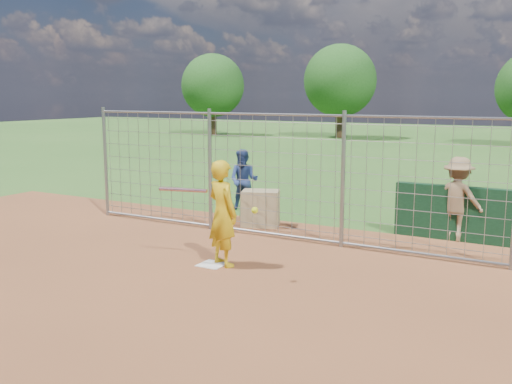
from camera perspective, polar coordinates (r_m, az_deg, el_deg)
The scene contains 10 objects.
ground at distance 10.03m, azimuth -3.76°, elevation -7.02°, with size 100.00×100.00×0.00m, color #2D591E.
infield_dirt at distance 7.83m, azimuth -16.09°, elevation -12.23°, with size 18.00×18.00×0.00m, color brown.
home_plate at distance 9.87m, azimuth -4.40°, elevation -7.25°, with size 0.43×0.43×0.02m, color silver.
dugout_wall at distance 12.02m, azimuth 19.83°, elevation -2.08°, with size 2.60×0.20×1.10m, color #11381E.
batter at distance 9.64m, azimuth -3.37°, elevation -2.14°, with size 0.66×0.43×1.81m, color gold.
bystander_a at distance 14.19m, azimuth -1.23°, elevation 1.15°, with size 0.76×0.59×1.55m, color navy.
bystander_c at distance 11.99m, azimuth 19.51°, elevation -0.68°, with size 1.09×0.62×1.68m, color olive.
equipment_bin at distance 12.64m, azimuth 0.47°, elevation -1.64°, with size 0.80×0.55×0.80m, color tan.
equipment_in_play at distance 9.42m, azimuth -5.71°, elevation -0.25°, with size 1.96×0.35×0.26m.
backstop_fence at distance 11.45m, azimuth 1.63°, elevation 1.54°, with size 9.08×0.08×2.60m.
Camera 1 is at (5.26, -8.04, 2.87)m, focal length 40.00 mm.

